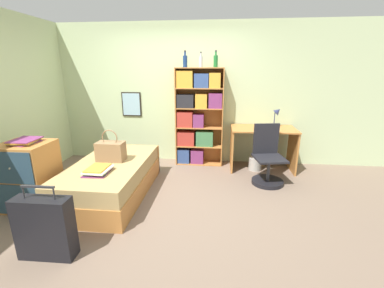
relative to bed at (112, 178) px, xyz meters
The scene contains 16 objects.
ground_plane 0.77m from the bed, ahead, with size 14.00×14.00×0.00m, color #756051.
wall_back 2.07m from the bed, 65.81° to the left, with size 10.00×0.09×2.60m.
bed is the anchor object (origin of this frame).
handbag 0.40m from the bed, 99.20° to the left, with size 0.39×0.22×0.46m.
book_stack_on_bed 0.49m from the bed, 89.18° to the right, with size 0.32×0.38×0.07m.
suitcase 1.35m from the bed, 93.83° to the right, with size 0.54×0.19×0.75m.
dresser 1.03m from the bed, 152.92° to the right, with size 0.59×0.56×0.87m.
magazine_pile_on_dresser 1.19m from the bed, 152.84° to the right, with size 0.32×0.38×0.05m.
bookcase 1.92m from the bed, 52.07° to the left, with size 0.88×0.30×1.80m.
bottle_green 2.35m from the bed, 57.03° to the left, with size 0.08×0.08×0.28m.
bottle_brown 2.47m from the bed, 50.26° to the left, with size 0.06×0.06×0.26m.
bottle_clear 2.62m from the bed, 44.84° to the left, with size 0.07×0.07×0.28m.
desk 2.64m from the bed, 28.28° to the left, with size 1.12×0.66×0.77m.
desk_lamp 2.99m from the bed, 28.33° to the left, with size 0.20×0.15×0.37m.
desk_chair 2.41m from the bed, 15.66° to the left, with size 0.53×0.53×0.94m.
waste_bin 2.50m from the bed, 28.15° to the left, with size 0.23×0.23×0.23m.
Camera 1 is at (0.80, -3.28, 1.76)m, focal length 24.00 mm.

